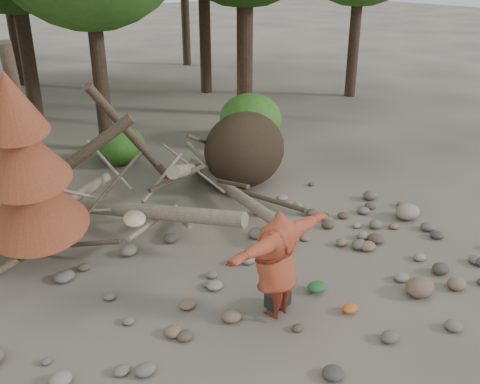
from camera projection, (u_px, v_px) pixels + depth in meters
ground at (281, 292)px, 9.65m from camera, size 120.00×120.00×0.00m
deadfall_pile at (228, 157)px, 13.46m from camera, size 8.55×5.24×3.30m
dead_conifer at (26, 169)px, 9.46m from camera, size 2.06×2.16×4.35m
bush_mid at (121, 145)px, 15.49m from camera, size 1.40×1.40×1.12m
bush_right at (250, 119)px, 17.19m from camera, size 2.00×2.00×1.60m
frisbee_thrower at (277, 264)px, 8.56m from camera, size 3.73×0.92×2.53m
backpack at (278, 302)px, 9.15m from camera, size 0.42×0.29×0.27m
cloth_green at (317, 289)px, 9.62m from camera, size 0.37×0.31×0.14m
cloth_orange at (350, 310)px, 9.07m from camera, size 0.29×0.23×0.10m
boulder_front_right at (420, 287)px, 9.51m from camera, size 0.53×0.48×0.32m
boulder_mid_right at (408, 212)px, 12.31m from camera, size 0.58×0.53×0.35m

